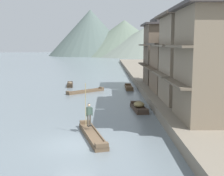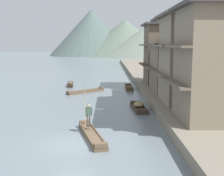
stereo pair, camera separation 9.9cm
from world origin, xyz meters
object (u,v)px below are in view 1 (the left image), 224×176
Objects in this scene: boat_moored_second at (86,91)px; house_waterfront_nearest at (215,59)px; house_waterfront_tall at (179,65)px; house_waterfront_narrow at (163,52)px; boatman_person at (89,112)px; boat_moored_far at (129,88)px; boat_moored_nearest at (70,85)px; house_waterfront_second at (193,55)px; boat_foreground_poled at (92,135)px; boat_moored_third at (139,107)px.

house_waterfront_nearest reaches higher than boat_moored_second.
boat_moored_second is 12.16m from house_waterfront_tall.
boatman_person is at bearing -113.40° from house_waterfront_narrow.
house_waterfront_nearest reaches higher than boat_moored_far.
house_waterfront_tall is (13.63, -9.56, 3.56)m from boat_moored_nearest.
house_waterfront_tall reaches higher than boat_moored_second.
house_waterfront_tall is 0.81× the size of house_waterfront_narrow.
house_waterfront_tall is at bearing -35.04° from boat_moored_nearest.
house_waterfront_second reaches higher than boatman_person.
boat_moored_far is 0.46× the size of house_waterfront_narrow.
house_waterfront_narrow reaches higher than boat_moored_second.
boatman_person is 22.42m from house_waterfront_narrow.
boat_foreground_poled is at bearing -84.43° from boat_moored_second.
boat_moored_nearest is at bearing 144.96° from house_waterfront_tall.
house_waterfront_narrow is at bearing -12.21° from boat_moored_nearest.
boat_moored_third reaches higher than boat_moored_nearest.
boat_moored_far reaches higher than boat_moored_second.
house_waterfront_second is (4.95, -0.02, 4.82)m from boat_moored_third.
house_waterfront_nearest is at bearing -77.02° from boat_moored_far.
house_waterfront_narrow is (8.50, 21.32, 4.96)m from boat_foreground_poled.
boat_moored_nearest is (-4.24, 23.12, -1.27)m from boatman_person.
boat_moored_far is 9.25m from house_waterfront_tall.
boat_foreground_poled is 1.54× the size of boat_moored_nearest.
house_waterfront_narrow is at bearing 15.35° from boat_moored_second.
boat_moored_far is 0.46× the size of house_waterfront_nearest.
house_waterfront_nearest is (10.33, -16.96, 4.98)m from boat_moored_second.
boat_moored_far is at bearing 110.72° from house_waterfront_second.
house_waterfront_tall is at bearing -84.88° from house_waterfront_narrow.
boat_moored_nearest reaches higher than boat_foreground_poled.
house_waterfront_nearest is at bearing -92.54° from house_waterfront_tall.
house_waterfront_tall is (5.14, 6.32, 3.51)m from boat_moored_third.
house_waterfront_nearest is at bearing -55.89° from boat_moored_third.
boatman_person is 0.35× the size of house_waterfront_nearest.
house_waterfront_second is at bearing -0.28° from boat_moored_third.
boat_foreground_poled is at bearing -137.28° from house_waterfront_second.
boat_moored_second is at bearing 119.44° from boat_moored_third.
boat_moored_second is 11.79m from house_waterfront_narrow.
boat_moored_far is at bearing 179.60° from house_waterfront_narrow.
boat_moored_nearest is at bearing 120.01° from house_waterfront_nearest.
boat_moored_second is 6.43m from boat_moored_far.
house_waterfront_tall reaches higher than boat_moored_far.
house_waterfront_narrow is at bearing 95.12° from house_waterfront_tall.
boatman_person is 0.35× the size of house_waterfront_second.
house_waterfront_nearest is 1.00× the size of house_waterfront_second.
boat_moored_nearest is 17.03m from house_waterfront_tall.
boat_moored_second is 15.65m from house_waterfront_second.
boat_moored_nearest is 0.42× the size of house_waterfront_nearest.
boat_foreground_poled is at bearing -169.82° from house_waterfront_nearest.
boatman_person is at bearing 105.79° from boat_foreground_poled.
house_waterfront_tall is (10.91, -3.91, 3.67)m from boat_moored_second.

